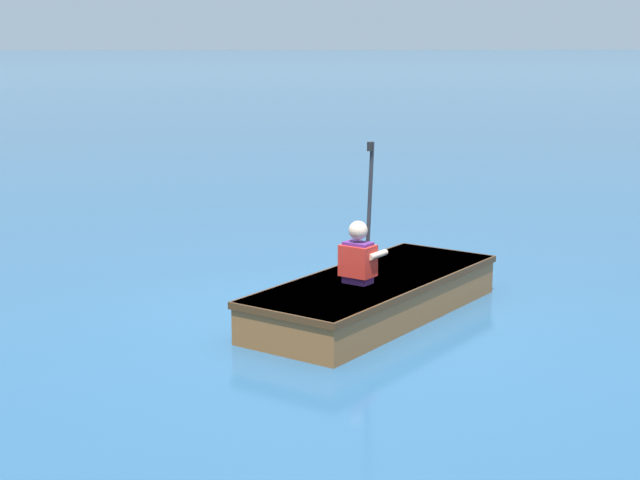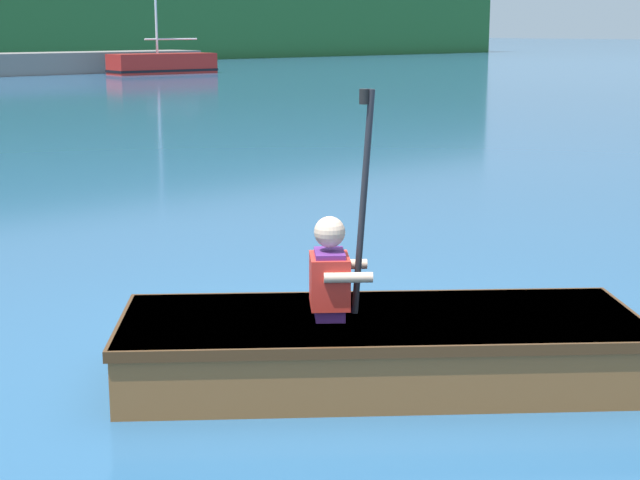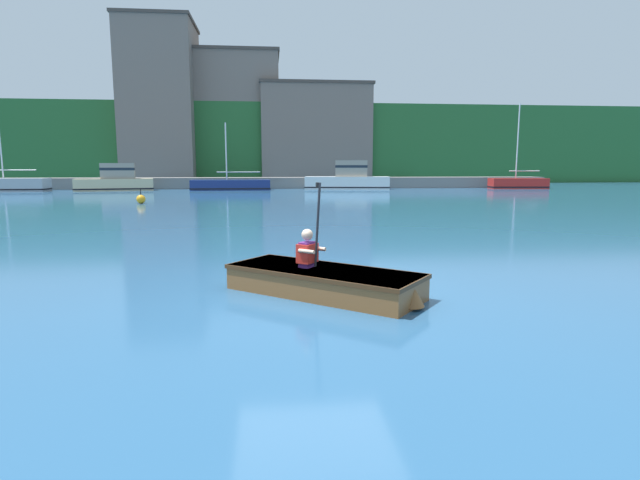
# 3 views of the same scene
# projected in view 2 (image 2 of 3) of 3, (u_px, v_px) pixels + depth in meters

# --- Properties ---
(ground_plane) EXTENTS (300.00, 300.00, 0.00)m
(ground_plane) POSITION_uv_depth(u_px,v_px,m) (330.00, 370.00, 5.64)
(ground_plane) COLOR #28567F
(waterfront_tower_far) EXTENTS (11.50, 10.36, 7.36)m
(waterfront_tower_far) POSITION_uv_depth(u_px,v_px,m) (136.00, 0.00, 63.35)
(waterfront_tower_far) COLOR #9E6B5B
(waterfront_tower_far) RESTS_ON ground
(moored_boat_dock_west_inner) EXTENTS (4.72, 1.89, 6.85)m
(moored_boat_dock_west_inner) POSITION_uv_depth(u_px,v_px,m) (162.00, 64.00, 41.83)
(moored_boat_dock_west_inner) COLOR red
(moored_boat_dock_west_inner) RESTS_ON ground
(rowboat_foreground) EXTENTS (2.91, 2.63, 0.37)m
(rowboat_foreground) POSITION_uv_depth(u_px,v_px,m) (388.00, 344.00, 5.43)
(rowboat_foreground) COLOR brown
(rowboat_foreground) RESTS_ON ground
(person_paddler) EXTENTS (0.46, 0.46, 1.24)m
(person_paddler) POSITION_uv_depth(u_px,v_px,m) (332.00, 272.00, 5.33)
(person_paddler) COLOR #592672
(person_paddler) RESTS_ON rowboat_foreground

